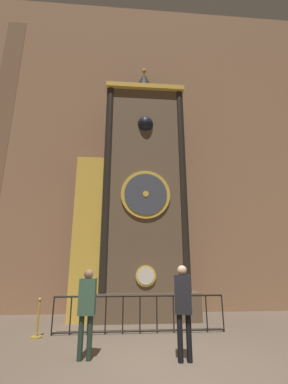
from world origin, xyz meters
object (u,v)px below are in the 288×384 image
at_px(visitor_near, 87,304).
at_px(stanchion_post, 37,325).
at_px(clock_tower, 137,198).
at_px(visitor_far, 183,302).

height_order(visitor_near, stanchion_post, visitor_near).
relative_size(clock_tower, visitor_far, 5.71).
height_order(visitor_far, stanchion_post, visitor_far).
relative_size(visitor_near, stanchion_post, 1.79).
relative_size(clock_tower, visitor_near, 5.98).
bearing_deg(stanchion_post, clock_tower, 37.72).
relative_size(clock_tower, stanchion_post, 10.71).
bearing_deg(visitor_far, clock_tower, 112.99).
xyz_separation_m(visitor_near, stanchion_post, (-1.47, 1.75, -0.73)).
height_order(clock_tower, stanchion_post, clock_tower).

